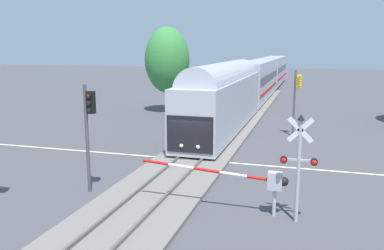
% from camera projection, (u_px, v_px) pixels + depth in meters
% --- Properties ---
extents(ground_plane, '(220.00, 220.00, 0.00)m').
position_uv_depth(ground_plane, '(193.00, 160.00, 24.14)').
color(ground_plane, '#47474C').
extents(road_centre_stripe, '(44.00, 0.20, 0.01)m').
position_uv_depth(road_centre_stripe, '(193.00, 160.00, 24.14)').
color(road_centre_stripe, beige).
rests_on(road_centre_stripe, ground).
extents(railway_track, '(4.40, 80.00, 0.32)m').
position_uv_depth(railway_track, '(193.00, 158.00, 24.13)').
color(railway_track, slate).
rests_on(railway_track, ground).
extents(commuter_train, '(3.04, 63.15, 5.16)m').
position_uv_depth(commuter_train, '(257.00, 79.00, 50.72)').
color(commuter_train, '#B2B7C1').
rests_on(commuter_train, railway_track).
extents(crossing_gate_near, '(6.15, 0.40, 1.90)m').
position_uv_depth(crossing_gate_near, '(257.00, 179.00, 16.08)').
color(crossing_gate_near, '#B7B7BC').
rests_on(crossing_gate_near, ground).
extents(crossing_signal_mast, '(1.36, 0.44, 4.19)m').
position_uv_depth(crossing_signal_mast, '(299.00, 158.00, 15.10)').
color(crossing_signal_mast, '#B2B2B7').
rests_on(crossing_signal_mast, ground).
extents(traffic_signal_median, '(0.53, 0.38, 5.00)m').
position_uv_depth(traffic_signal_median, '(89.00, 121.00, 18.14)').
color(traffic_signal_median, '#4C4C51').
rests_on(traffic_signal_median, ground).
extents(traffic_signal_far_side, '(0.53, 0.38, 4.94)m').
position_uv_depth(traffic_signal_far_side, '(297.00, 92.00, 29.94)').
color(traffic_signal_far_side, '#4C4C51').
rests_on(traffic_signal_far_side, ground).
extents(oak_behind_train, '(4.55, 4.55, 8.67)m').
position_uv_depth(oak_behind_train, '(167.00, 60.00, 41.17)').
color(oak_behind_train, brown).
rests_on(oak_behind_train, ground).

